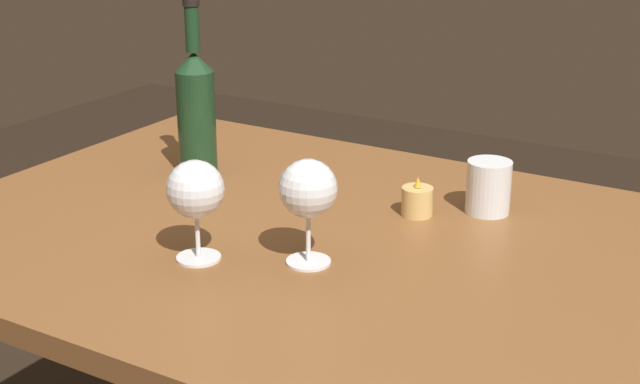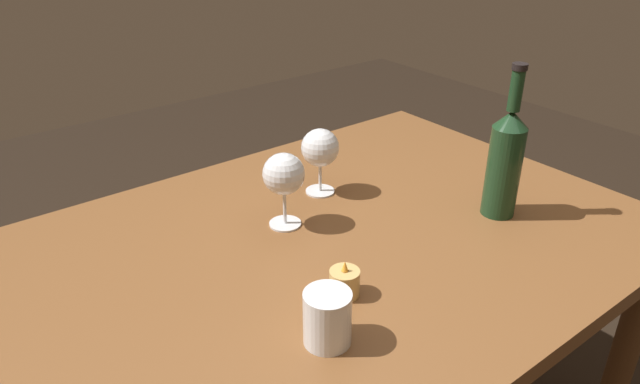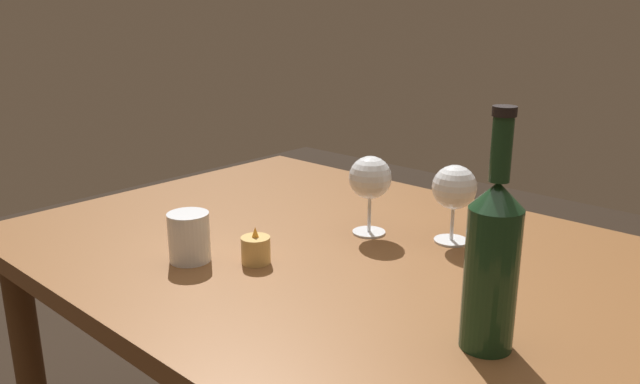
{
  "view_description": "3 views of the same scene",
  "coord_description": "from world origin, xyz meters",
  "px_view_note": "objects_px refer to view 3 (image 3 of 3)",
  "views": [
    {
      "loc": [
        0.67,
        -1.14,
        1.3
      ],
      "look_at": [
        0.01,
        -0.04,
        0.83
      ],
      "focal_mm": 51.76,
      "sensor_mm": 36.0,
      "label": 1
    },
    {
      "loc": [
        0.61,
        0.76,
        1.36
      ],
      "look_at": [
        0.03,
        0.02,
        0.87
      ],
      "focal_mm": 32.95,
      "sensor_mm": 36.0,
      "label": 2
    },
    {
      "loc": [
        -0.7,
        0.83,
        1.18
      ],
      "look_at": [
        0.06,
        0.01,
        0.85
      ],
      "focal_mm": 35.19,
      "sensor_mm": 36.0,
      "label": 3
    }
  ],
  "objects_px": {
    "water_tumbler": "(189,240)",
    "votive_candle": "(256,251)",
    "wine_glass_right": "(454,189)",
    "wine_glass_left": "(370,179)",
    "wine_bottle": "(492,261)"
  },
  "relations": [
    {
      "from": "water_tumbler",
      "to": "votive_candle",
      "type": "distance_m",
      "value": 0.12
    },
    {
      "from": "wine_glass_right",
      "to": "votive_candle",
      "type": "xyz_separation_m",
      "value": [
        0.2,
        0.32,
        -0.08
      ]
    },
    {
      "from": "wine_glass_left",
      "to": "wine_glass_right",
      "type": "distance_m",
      "value": 0.16
    },
    {
      "from": "wine_bottle",
      "to": "votive_candle",
      "type": "xyz_separation_m",
      "value": [
        0.44,
        0.02,
        -0.1
      ]
    },
    {
      "from": "votive_candle",
      "to": "wine_bottle",
      "type": "bearing_deg",
      "value": -177.7
    },
    {
      "from": "water_tumbler",
      "to": "votive_candle",
      "type": "relative_size",
      "value": 1.32
    },
    {
      "from": "wine_glass_right",
      "to": "wine_bottle",
      "type": "distance_m",
      "value": 0.39
    },
    {
      "from": "wine_glass_right",
      "to": "water_tumbler",
      "type": "distance_m",
      "value": 0.5
    },
    {
      "from": "wine_glass_left",
      "to": "wine_bottle",
      "type": "height_order",
      "value": "wine_bottle"
    },
    {
      "from": "votive_candle",
      "to": "wine_glass_left",
      "type": "bearing_deg",
      "value": -101.95
    },
    {
      "from": "wine_glass_left",
      "to": "votive_candle",
      "type": "xyz_separation_m",
      "value": [
        0.05,
        0.25,
        -0.09
      ]
    },
    {
      "from": "wine_bottle",
      "to": "water_tumbler",
      "type": "bearing_deg",
      "value": 9.59
    },
    {
      "from": "wine_glass_left",
      "to": "votive_candle",
      "type": "distance_m",
      "value": 0.27
    },
    {
      "from": "wine_glass_left",
      "to": "water_tumbler",
      "type": "xyz_separation_m",
      "value": [
        0.15,
        0.33,
        -0.07
      ]
    },
    {
      "from": "wine_glass_left",
      "to": "votive_candle",
      "type": "relative_size",
      "value": 2.36
    }
  ]
}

